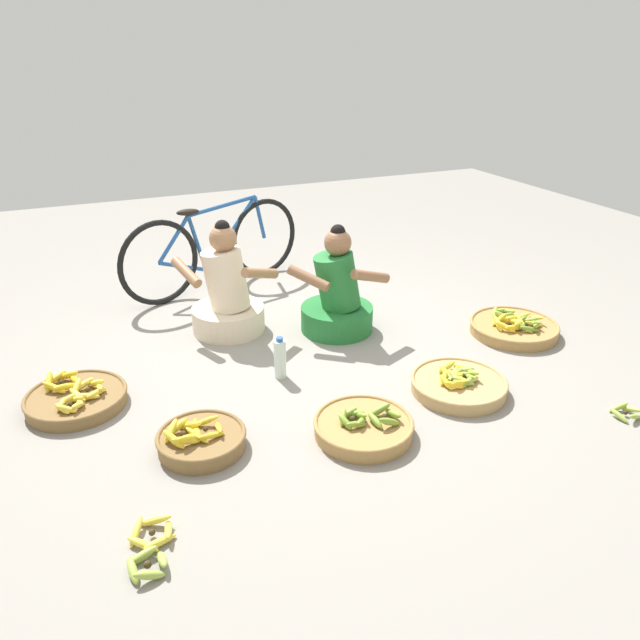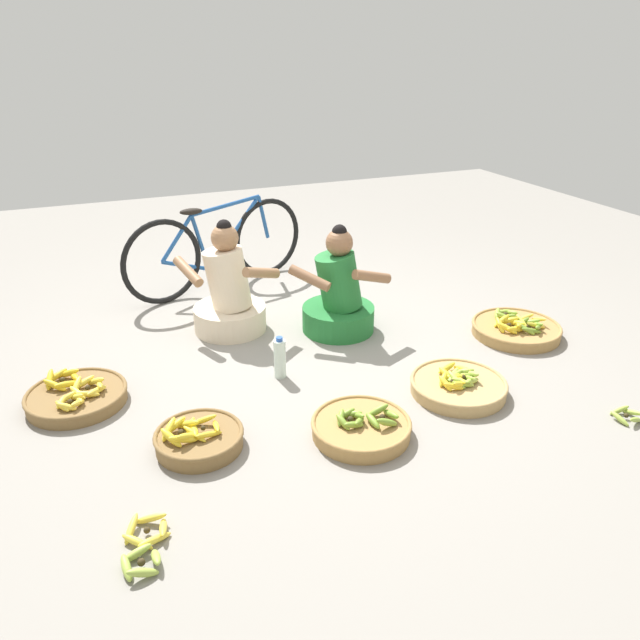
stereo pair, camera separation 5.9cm
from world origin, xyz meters
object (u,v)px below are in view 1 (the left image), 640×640
object	(u,v)px
banana_basket_back_center	(514,327)
banana_basket_mid_right	(364,426)
banana_basket_mid_left	(76,398)
bicycle_leaning	(214,248)
vendor_woman_behind	(227,296)
water_bottle	(280,359)
banana_basket_front_center	(201,439)
vendor_woman_front	(337,298)
banana_basket_back_right	(459,384)
loose_bananas_near_vendor	(626,412)
loose_bananas_front_left	(150,548)

from	to	relation	value
banana_basket_back_center	banana_basket_mid_right	xyz separation A→B (m)	(-1.55, -0.67, -0.00)
banana_basket_back_center	banana_basket_mid_left	distance (m)	2.95
banana_basket_back_center	bicycle_leaning	bearing A→B (deg)	135.28
vendor_woman_behind	water_bottle	size ratio (longest dim) A/B	2.99
banana_basket_front_center	banana_basket_mid_left	bearing A→B (deg)	129.29
banana_basket_back_center	banana_basket_mid_right	bearing A→B (deg)	-156.65
vendor_woman_front	banana_basket_back_right	world-z (taller)	vendor_woman_front
banana_basket_back_center	banana_basket_back_right	world-z (taller)	banana_basket_back_center
banana_basket_back_center	banana_basket_front_center	size ratio (longest dim) A/B	1.35
vendor_woman_front	banana_basket_back_center	xyz separation A→B (m)	(1.14, -0.56, -0.20)
loose_bananas_near_vendor	vendor_woman_behind	bearing A→B (deg)	131.39
vendor_woman_behind	bicycle_leaning	size ratio (longest dim) A/B	0.50
vendor_woman_behind	loose_bananas_near_vendor	xyz separation A→B (m)	(1.74, -1.97, -0.24)
water_bottle	loose_bananas_front_left	bearing A→B (deg)	-130.83
bicycle_leaning	loose_bananas_near_vendor	distance (m)	3.26
vendor_woman_front	banana_basket_mid_left	size ratio (longest dim) A/B	1.37
vendor_woman_behind	banana_basket_mid_right	bearing A→B (deg)	-78.71
banana_basket_back_right	banana_basket_mid_right	bearing A→B (deg)	-167.15
bicycle_leaning	water_bottle	world-z (taller)	bicycle_leaning
banana_basket_mid_left	water_bottle	xyz separation A→B (m)	(1.19, -0.16, 0.08)
banana_basket_front_center	water_bottle	distance (m)	0.82
vendor_woman_behind	banana_basket_mid_left	distance (m)	1.27
bicycle_leaning	loose_bananas_near_vendor	world-z (taller)	bicycle_leaning
loose_bananas_near_vendor	vendor_woman_front	bearing A→B (deg)	121.36
vendor_woman_behind	banana_basket_back_right	world-z (taller)	vendor_woman_behind
vendor_woman_front	banana_basket_front_center	xyz separation A→B (m)	(-1.24, -1.01, -0.19)
banana_basket_front_center	loose_bananas_near_vendor	size ratio (longest dim) A/B	2.95
banana_basket_back_right	banana_basket_mid_left	size ratio (longest dim) A/B	1.00
vendor_woman_front	banana_basket_mid_right	world-z (taller)	vendor_woman_front
bicycle_leaning	banana_basket_back_center	bearing A→B (deg)	-44.72
vendor_woman_front	banana_basket_back_center	bearing A→B (deg)	-26.32
banana_basket_mid_right	water_bottle	world-z (taller)	water_bottle
vendor_woman_behind	loose_bananas_near_vendor	world-z (taller)	vendor_woman_behind
banana_basket_back_center	water_bottle	size ratio (longest dim) A/B	2.27
loose_bananas_front_left	banana_basket_mid_right	bearing A→B (deg)	18.20
loose_bananas_near_vendor	loose_bananas_front_left	bearing A→B (deg)	179.07
loose_bananas_near_vendor	water_bottle	xyz separation A→B (m)	(-1.63, 1.18, 0.10)
vendor_woman_behind	banana_basket_mid_right	size ratio (longest dim) A/B	1.53
vendor_woman_front	banana_basket_back_right	bearing A→B (deg)	-73.99
banana_basket_back_right	loose_bananas_front_left	xyz separation A→B (m)	(-1.91, -0.55, -0.02)
banana_basket_back_right	banana_basket_front_center	bearing A→B (deg)	177.81
banana_basket_mid_left	water_bottle	size ratio (longest dim) A/B	2.09
vendor_woman_front	banana_basket_back_right	distance (m)	1.13
banana_basket_front_center	banana_basket_back_right	distance (m)	1.55
bicycle_leaning	banana_basket_mid_left	bearing A→B (deg)	-129.55
vendor_woman_front	loose_bananas_near_vendor	world-z (taller)	vendor_woman_front
banana_basket_back_right	bicycle_leaning	bearing A→B (deg)	112.01
vendor_woman_front	loose_bananas_front_left	size ratio (longest dim) A/B	2.21
banana_basket_back_center	banana_basket_back_right	xyz separation A→B (m)	(-0.83, -0.51, -0.00)
banana_basket_back_right	banana_basket_mid_left	distance (m)	2.24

